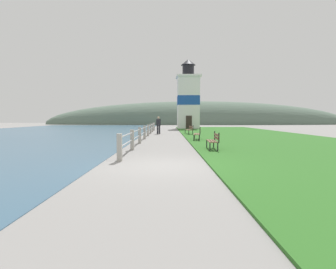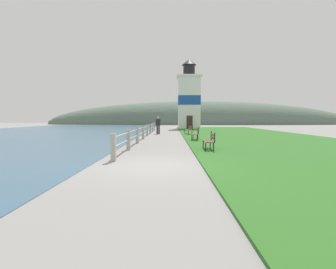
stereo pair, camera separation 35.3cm
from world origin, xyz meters
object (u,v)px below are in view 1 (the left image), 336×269
object	(u,v)px
lighthouse	(187,99)
person_strolling	(157,125)
park_bench_midway	(197,133)
park_bench_near	(212,140)
park_bench_far	(188,129)

from	to	relation	value
lighthouse	person_strolling	xyz separation A→B (m)	(-4.08, -13.90, -3.62)
park_bench_midway	lighthouse	size ratio (longest dim) A/B	0.19
park_bench_near	park_bench_far	xyz separation A→B (m)	(-0.17, 12.75, 0.00)
park_bench_midway	lighthouse	bearing A→B (deg)	-84.81
park_bench_near	person_strolling	distance (m)	13.98
lighthouse	person_strolling	bearing A→B (deg)	-106.37
park_bench_midway	person_strolling	world-z (taller)	person_strolling
park_bench_far	person_strolling	world-z (taller)	person_strolling
person_strolling	park_bench_midway	bearing A→B (deg)	-144.74
park_bench_near	park_bench_midway	xyz separation A→B (m)	(-0.12, 5.86, 0.00)
park_bench_near	lighthouse	world-z (taller)	lighthouse
park_bench_far	person_strolling	size ratio (longest dim) A/B	1.08
park_bench_midway	park_bench_far	size ratio (longest dim) A/B	1.04
park_bench_near	lighthouse	xyz separation A→B (m)	(0.79, 27.48, 4.05)
lighthouse	park_bench_near	bearing A→B (deg)	-91.65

